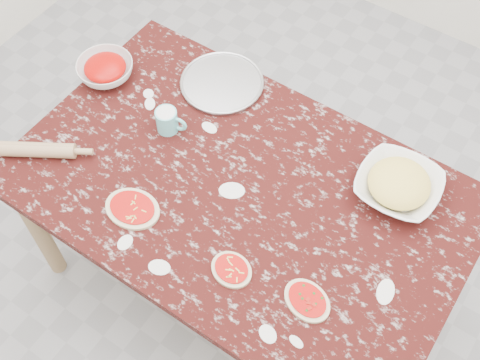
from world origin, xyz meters
name	(u,v)px	position (x,y,z in m)	size (l,w,h in m)	color
ground	(240,278)	(0.00, 0.00, 0.00)	(4.00, 4.00, 0.00)	gray
worktable	(240,200)	(0.00, 0.00, 0.67)	(1.60, 1.00, 0.75)	black
pizza_tray	(222,83)	(-0.33, 0.36, 0.76)	(0.32, 0.32, 0.01)	#B2B2B7
sauce_bowl	(106,70)	(-0.74, 0.14, 0.78)	(0.22, 0.22, 0.07)	white
cheese_bowl	(398,187)	(0.46, 0.29, 0.79)	(0.29, 0.29, 0.07)	white
flour_mug	(168,121)	(-0.37, 0.07, 0.80)	(0.12, 0.08, 0.09)	#69CDD1
pizza_left	(133,209)	(-0.25, -0.28, 0.76)	(0.21, 0.17, 0.02)	beige
pizza_mid	(232,270)	(0.16, -0.28, 0.76)	(0.16, 0.14, 0.02)	beige
pizza_right	(307,300)	(0.41, -0.23, 0.76)	(0.19, 0.16, 0.02)	beige
rolling_pin	(37,150)	(-0.69, -0.29, 0.78)	(0.06, 0.06, 0.28)	tan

